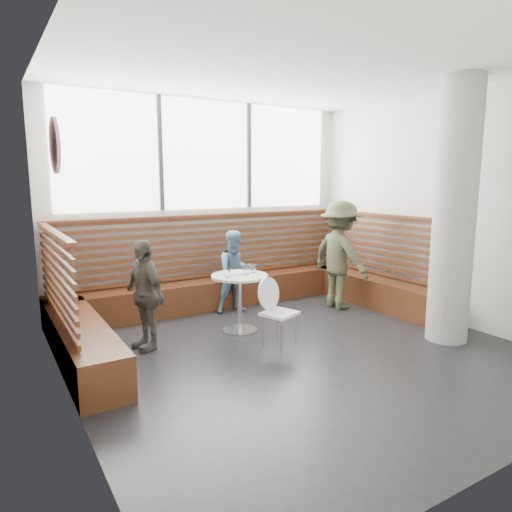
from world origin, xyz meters
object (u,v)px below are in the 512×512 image
adult_man (340,255)px  child_left (145,295)px  cafe_table (239,291)px  cafe_chair (277,306)px  child_back (236,272)px  concrete_column (455,213)px

adult_man → child_left: size_ratio=1.28×
cafe_table → cafe_chair: bearing=-77.9°
cafe_table → child_back: child_back is taller
concrete_column → child_back: size_ratio=2.56×
concrete_column → child_left: concrete_column is taller
concrete_column → cafe_chair: 2.44m
adult_man → child_back: size_ratio=1.34×
cafe_chair → adult_man: adult_man is taller
adult_man → concrete_column: bearing=-176.4°
child_back → cafe_table: bearing=-108.2°
cafe_chair → child_left: 1.58m
child_back → concrete_column: bearing=-47.8°
cafe_chair → adult_man: size_ratio=0.49×
adult_man → child_back: bearing=65.2°
adult_man → cafe_table: bearing=93.5°
concrete_column → adult_man: bearing=95.8°
child_left → adult_man: bearing=81.0°
cafe_chair → child_left: child_left is taller
concrete_column → cafe_table: bearing=142.1°
concrete_column → adult_man: 1.98m
concrete_column → adult_man: size_ratio=1.91×
cafe_chair → adult_man: bearing=5.2°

